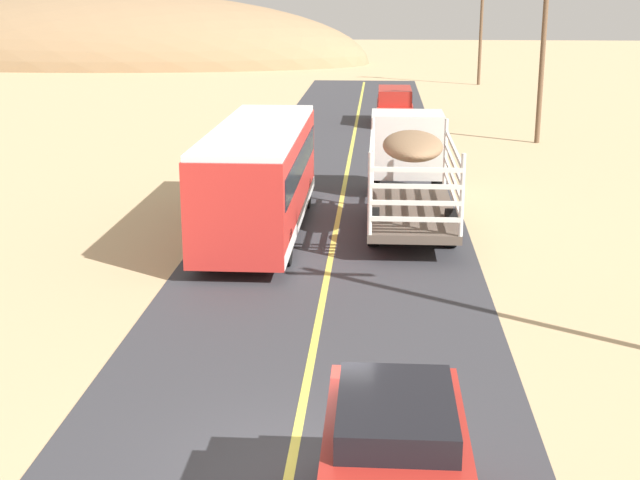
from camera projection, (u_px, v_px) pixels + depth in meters
name	position (u px, v px, depth m)	size (l,w,h in m)	color
ground_plane	(290.00, 474.00, 13.44)	(240.00, 240.00, 0.00)	tan
road_surface	(290.00, 474.00, 13.44)	(8.00, 120.00, 0.02)	#38383D
road_centre_line	(290.00, 473.00, 13.44)	(0.16, 117.60, 0.00)	#D8CC4C
livestock_truck	(409.00, 156.00, 29.19)	(2.53, 9.70, 3.02)	silver
bus	(259.00, 176.00, 26.27)	(2.54, 10.00, 3.21)	red
car_far	(395.00, 104.00, 47.98)	(1.90, 4.62, 1.93)	#B2261E
power_pole_mid	(543.00, 47.00, 41.19)	(2.20, 0.24, 8.41)	brown
power_pole_far	(481.00, 24.00, 66.86)	(2.20, 0.24, 8.51)	brown
distant_hill	(90.00, 62.00, 88.86)	(55.95, 23.20, 13.90)	#957553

